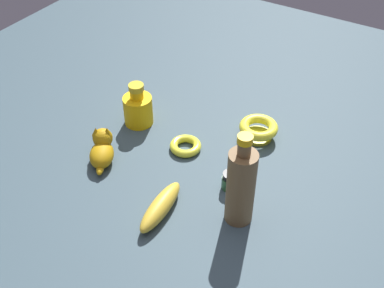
{
  "coord_description": "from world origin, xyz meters",
  "views": [
    {
      "loc": [
        -0.83,
        -0.51,
        0.88
      ],
      "look_at": [
        0.0,
        0.0,
        0.05
      ],
      "focal_mm": 45.48,
      "sensor_mm": 36.0,
      "label": 1
    }
  ],
  "objects_px": {
    "cat_figurine": "(102,149)",
    "nail_polish_jar": "(230,181)",
    "bottle_short": "(138,108)",
    "banana": "(161,207)",
    "bangle": "(185,146)",
    "bottle_tall": "(241,186)",
    "bowl": "(258,129)"
  },
  "relations": [
    {
      "from": "cat_figurine",
      "to": "nail_polish_jar",
      "type": "xyz_separation_m",
      "value": [
        0.08,
        -0.34,
        -0.01
      ]
    },
    {
      "from": "bottle_short",
      "to": "nail_polish_jar",
      "type": "bearing_deg",
      "value": -105.33
    },
    {
      "from": "banana",
      "to": "bangle",
      "type": "bearing_deg",
      "value": 13.22
    },
    {
      "from": "bangle",
      "to": "cat_figurine",
      "type": "bearing_deg",
      "value": 132.01
    },
    {
      "from": "bottle_tall",
      "to": "banana",
      "type": "relative_size",
      "value": 1.44
    },
    {
      "from": "cat_figurine",
      "to": "bottle_short",
      "type": "relative_size",
      "value": 0.92
    },
    {
      "from": "nail_polish_jar",
      "to": "bangle",
      "type": "bearing_deg",
      "value": 69.11
    },
    {
      "from": "cat_figurine",
      "to": "banana",
      "type": "xyz_separation_m",
      "value": [
        -0.08,
        -0.24,
        -0.01
      ]
    },
    {
      "from": "cat_figurine",
      "to": "bottle_tall",
      "type": "xyz_separation_m",
      "value": [
        0.01,
        -0.4,
        0.07
      ]
    },
    {
      "from": "bangle",
      "to": "nail_polish_jar",
      "type": "bearing_deg",
      "value": -110.89
    },
    {
      "from": "nail_polish_jar",
      "to": "bottle_tall",
      "type": "relative_size",
      "value": 0.19
    },
    {
      "from": "bowl",
      "to": "bottle_tall",
      "type": "relative_size",
      "value": 0.44
    },
    {
      "from": "nail_polish_jar",
      "to": "bowl",
      "type": "height_order",
      "value": "bowl"
    },
    {
      "from": "cat_figurine",
      "to": "nail_polish_jar",
      "type": "relative_size",
      "value": 2.54
    },
    {
      "from": "cat_figurine",
      "to": "banana",
      "type": "bearing_deg",
      "value": -108.01
    },
    {
      "from": "bangle",
      "to": "nail_polish_jar",
      "type": "height_order",
      "value": "nail_polish_jar"
    },
    {
      "from": "bowl",
      "to": "nail_polish_jar",
      "type": "bearing_deg",
      "value": -173.21
    },
    {
      "from": "cat_figurine",
      "to": "bangle",
      "type": "bearing_deg",
      "value": -47.99
    },
    {
      "from": "nail_polish_jar",
      "to": "bottle_short",
      "type": "relative_size",
      "value": 0.36
    },
    {
      "from": "bottle_tall",
      "to": "banana",
      "type": "height_order",
      "value": "bottle_tall"
    },
    {
      "from": "bangle",
      "to": "cat_figurine",
      "type": "xyz_separation_m",
      "value": [
        -0.15,
        0.17,
        0.02
      ]
    },
    {
      "from": "cat_figurine",
      "to": "bowl",
      "type": "relative_size",
      "value": 1.11
    },
    {
      "from": "bangle",
      "to": "bottle_short",
      "type": "bearing_deg",
      "value": 80.31
    },
    {
      "from": "bottle_tall",
      "to": "bottle_short",
      "type": "bearing_deg",
      "value": 67.37
    },
    {
      "from": "bottle_short",
      "to": "banana",
      "type": "bearing_deg",
      "value": -135.6
    },
    {
      "from": "bottle_short",
      "to": "banana",
      "type": "xyz_separation_m",
      "value": [
        -0.26,
        -0.25,
        -0.03
      ]
    },
    {
      "from": "cat_figurine",
      "to": "bottle_short",
      "type": "distance_m",
      "value": 0.18
    },
    {
      "from": "nail_polish_jar",
      "to": "bottle_short",
      "type": "height_order",
      "value": "bottle_short"
    },
    {
      "from": "nail_polish_jar",
      "to": "bottle_tall",
      "type": "distance_m",
      "value": 0.13
    },
    {
      "from": "banana",
      "to": "cat_figurine",
      "type": "bearing_deg",
      "value": 67.41
    },
    {
      "from": "cat_figurine",
      "to": "banana",
      "type": "relative_size",
      "value": 0.69
    },
    {
      "from": "nail_polish_jar",
      "to": "bottle_tall",
      "type": "xyz_separation_m",
      "value": [
        -0.08,
        -0.06,
        0.08
      ]
    }
  ]
}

